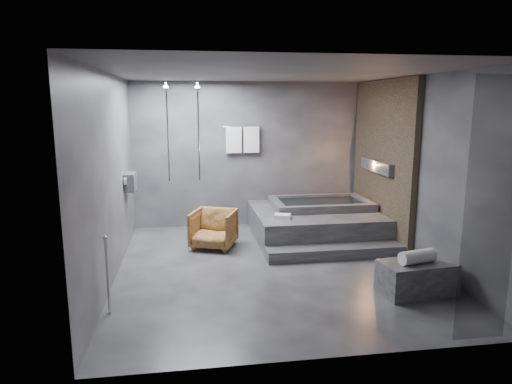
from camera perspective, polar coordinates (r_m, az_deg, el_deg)
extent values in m
plane|color=#29292B|center=(6.86, 2.13, -9.36)|extent=(5.00, 5.00, 0.00)
cube|color=#444446|center=(6.45, 2.31, 14.67)|extent=(4.50, 5.00, 0.04)
cube|color=#323236|center=(8.96, -0.79, 4.68)|extent=(4.50, 0.04, 2.80)
cube|color=#323236|center=(4.13, 8.76, -2.96)|extent=(4.50, 0.04, 2.80)
cube|color=#323236|center=(6.48, -17.74, 1.72)|extent=(0.04, 5.00, 2.80)
cube|color=#323236|center=(7.27, 19.93, 2.55)|extent=(0.04, 5.00, 2.80)
cube|color=#836A4C|center=(8.36, 15.51, 3.83)|extent=(0.10, 2.40, 2.78)
cube|color=#FF9938|center=(8.34, 14.97, 3.14)|extent=(0.14, 1.20, 0.20)
cube|color=slate|center=(7.88, -15.41, 1.21)|extent=(0.16, 0.42, 0.30)
imported|color=beige|center=(7.79, -15.40, 0.76)|extent=(0.08, 0.08, 0.21)
imported|color=beige|center=(7.99, -15.23, 0.82)|extent=(0.07, 0.07, 0.15)
cylinder|color=silver|center=(8.38, -7.22, 7.59)|extent=(0.04, 0.04, 1.80)
cylinder|color=silver|center=(8.39, -11.01, 7.48)|extent=(0.04, 0.04, 1.80)
cylinder|color=silver|center=(8.83, -1.72, 8.17)|extent=(0.75, 0.02, 0.02)
cube|color=white|center=(8.81, -2.80, 6.52)|extent=(0.30, 0.06, 0.50)
cube|color=white|center=(8.85, -0.60, 6.56)|extent=(0.30, 0.06, 0.50)
cylinder|color=silver|center=(5.55, -18.04, -9.98)|extent=(0.04, 0.04, 0.90)
cube|color=black|center=(4.92, 27.23, -2.39)|extent=(0.55, 0.01, 2.60)
cube|color=#2D2D30|center=(8.37, 7.38, -3.88)|extent=(2.20, 2.00, 0.50)
cube|color=#2D2D30|center=(7.34, 9.89, -7.41)|extent=(2.20, 0.36, 0.18)
cube|color=#2F2F31|center=(6.25, 19.45, -10.07)|extent=(0.97, 0.60, 0.41)
imported|color=#4C2D13|center=(7.70, -5.32, -4.61)|extent=(0.89, 0.90, 0.64)
cylinder|color=white|center=(6.12, 19.52, -7.62)|extent=(0.50, 0.28, 0.17)
cube|color=silver|center=(7.64, 3.35, -3.05)|extent=(0.31, 0.26, 0.07)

